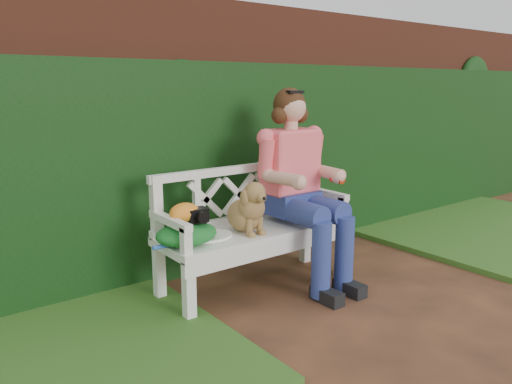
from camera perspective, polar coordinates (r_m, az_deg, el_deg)
ground at (r=3.57m, az=17.90°, el=-13.70°), size 60.00×60.00×0.00m
brick_wall at (r=4.58m, az=-1.07°, el=6.87°), size 10.00×0.30×2.20m
ivy_hedge at (r=4.44m, az=0.62°, el=3.45°), size 10.00×0.18×1.70m
grass_right at (r=5.95m, az=24.17°, el=-3.52°), size 2.60×2.00×0.05m
garden_bench at (r=3.80m, az=-0.00°, el=-7.54°), size 1.60×0.65×0.48m
seated_woman at (r=3.87m, az=4.43°, el=0.82°), size 0.83×0.99×1.53m
dog at (r=3.56m, az=-1.06°, el=-1.61°), size 0.36×0.42×0.39m
tennis_racket at (r=3.46m, az=-5.68°, el=-5.15°), size 0.64×0.30×0.03m
green_bag at (r=3.36m, az=-7.93°, el=-4.71°), size 0.50×0.44×0.14m
camera_item at (r=3.35m, az=-6.81°, el=-2.62°), size 0.15×0.12×0.09m
baseball_glove at (r=3.34m, az=-8.17°, el=-2.35°), size 0.25×0.22×0.13m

